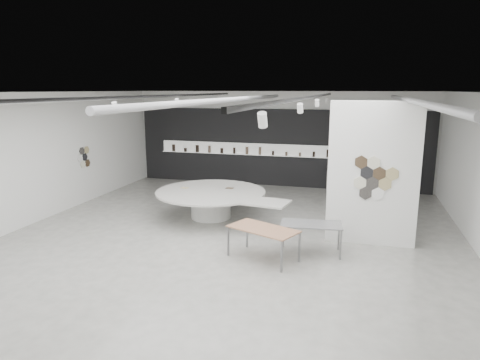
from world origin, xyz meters
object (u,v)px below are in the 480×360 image
(sample_table_wood, at_px, (263,231))
(sample_table_stone, at_px, (311,226))
(partition_column, at_px, (373,174))
(kitchen_counter, at_px, (348,180))
(display_island, at_px, (213,200))

(sample_table_wood, height_order, sample_table_stone, sample_table_wood)
(sample_table_wood, distance_m, sample_table_stone, 1.23)
(partition_column, bearing_deg, sample_table_wood, -142.73)
(partition_column, height_order, kitchen_counter, partition_column)
(sample_table_wood, height_order, kitchen_counter, kitchen_counter)
(sample_table_wood, bearing_deg, display_island, 128.47)
(kitchen_counter, bearing_deg, partition_column, -89.92)
(partition_column, relative_size, sample_table_wood, 2.02)
(partition_column, distance_m, display_island, 4.83)
(display_island, distance_m, sample_table_stone, 3.83)
(sample_table_wood, bearing_deg, kitchen_counter, 77.02)
(sample_table_stone, bearing_deg, display_island, 147.12)
(sample_table_wood, relative_size, kitchen_counter, 1.07)
(display_island, bearing_deg, partition_column, -2.38)
(partition_column, relative_size, sample_table_stone, 2.38)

